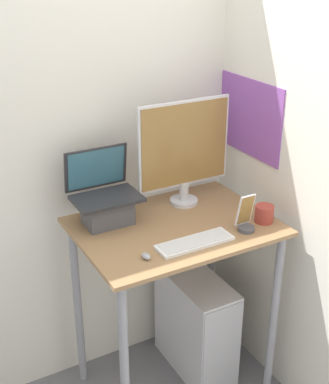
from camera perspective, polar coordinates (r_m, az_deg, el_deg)
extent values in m
cube|color=silver|center=(2.71, -3.29, 6.12)|extent=(6.00, 0.05, 2.60)
cube|color=silver|center=(2.43, 16.38, 2.91)|extent=(0.05, 6.00, 2.60)
cube|color=purple|center=(2.76, 8.49, 8.09)|extent=(0.01, 0.58, 0.38)
cube|color=#936D47|center=(2.50, 1.11, -3.71)|extent=(0.91, 0.67, 0.02)
cylinder|color=gray|center=(2.43, -4.25, -19.06)|extent=(0.04, 0.04, 0.96)
cylinder|color=gray|center=(2.78, 11.56, -13.12)|extent=(0.04, 0.04, 0.96)
cylinder|color=gray|center=(2.84, -9.22, -11.92)|extent=(0.04, 0.04, 0.96)
cylinder|color=gray|center=(3.14, 4.91, -7.74)|extent=(0.04, 0.04, 0.96)
cube|color=#4C4C51|center=(2.49, -6.08, -2.13)|extent=(0.22, 0.14, 0.12)
cube|color=#262628|center=(2.46, -6.15, -0.70)|extent=(0.31, 0.21, 0.02)
cube|color=#262628|center=(2.52, -7.33, 2.58)|extent=(0.31, 0.04, 0.21)
cube|color=#336072|center=(2.51, -7.27, 2.55)|extent=(0.28, 0.03, 0.18)
cylinder|color=silver|center=(2.70, 2.06, -0.97)|extent=(0.14, 0.14, 0.02)
cylinder|color=silver|center=(2.68, 2.08, 0.12)|extent=(0.05, 0.05, 0.09)
cube|color=silver|center=(2.59, 2.11, 5.16)|extent=(0.49, 0.01, 0.43)
cube|color=olive|center=(2.58, 2.21, 5.11)|extent=(0.47, 0.01, 0.40)
cube|color=white|center=(2.34, 3.25, -5.41)|extent=(0.35, 0.11, 0.01)
cube|color=silver|center=(2.33, 3.25, -5.23)|extent=(0.32, 0.09, 0.00)
ellipsoid|color=#99999E|center=(2.23, -1.97, -6.85)|extent=(0.03, 0.05, 0.02)
cylinder|color=#4C4C51|center=(2.46, 8.71, -3.89)|extent=(0.08, 0.08, 0.02)
cube|color=silver|center=(2.44, 8.60, -1.90)|extent=(0.08, 0.04, 0.16)
cube|color=olive|center=(2.43, 8.67, -1.93)|extent=(0.07, 0.03, 0.14)
cube|color=silver|center=(3.01, 3.33, -13.86)|extent=(0.24, 0.50, 0.57)
cube|color=#ADADB2|center=(2.85, 6.17, -16.61)|extent=(0.23, 0.01, 0.55)
cylinder|color=#9E382D|center=(2.55, 10.59, -2.29)|extent=(0.09, 0.09, 0.08)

